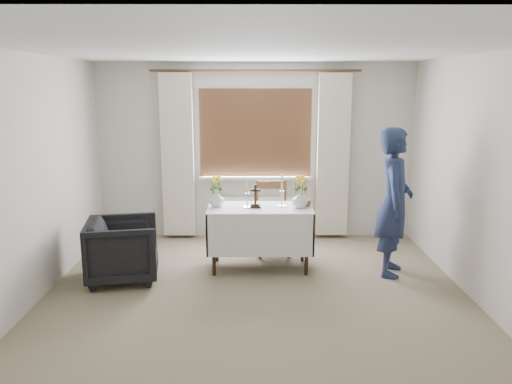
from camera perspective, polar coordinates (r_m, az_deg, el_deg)
ground at (r=5.10m, az=0.05°, el=-13.25°), size 5.00×5.00×0.00m
altar_table at (r=6.03m, az=0.46°, el=-5.26°), size 1.24×0.64×0.76m
wooden_chair at (r=6.53m, az=1.93°, el=-3.05°), size 0.48×0.48×0.95m
armchair at (r=5.89m, az=-14.97°, el=-6.38°), size 0.91×0.89×0.71m
person at (r=5.97m, az=15.49°, el=-1.14°), size 0.57×0.72×1.72m
radiator at (r=7.27m, az=-0.07°, el=-2.89°), size 1.10×0.10×0.60m
wooden_cross at (r=5.88m, az=-0.07°, el=-0.47°), size 0.13×0.09×0.28m
candlestick_left at (r=5.87m, az=-1.02°, el=-0.08°), size 0.11×0.11×0.36m
candlestick_right at (r=5.93m, az=2.98°, el=0.18°), size 0.13×0.13×0.39m
flower_vase_left at (r=5.96m, az=-4.53°, el=-0.78°), size 0.24×0.24×0.19m
flower_vase_right at (r=5.91m, az=5.04°, el=-0.85°), size 0.25×0.25×0.20m
wicker_basket at (r=6.04m, az=5.30°, el=-1.17°), size 0.24×0.24×0.08m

